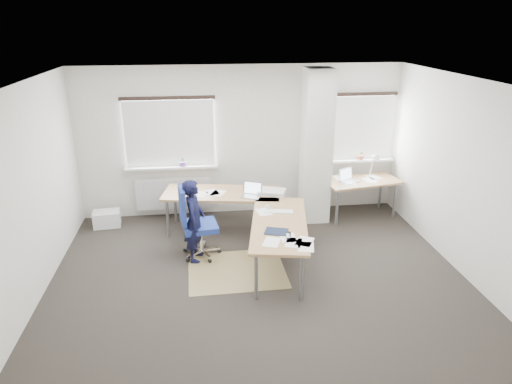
{
  "coord_description": "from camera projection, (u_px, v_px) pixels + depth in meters",
  "views": [
    {
      "loc": [
        -0.77,
        -5.77,
        3.54
      ],
      "look_at": [
        0.08,
        0.9,
        0.99
      ],
      "focal_mm": 32.0,
      "sensor_mm": 36.0,
      "label": 1
    }
  ],
  "objects": [
    {
      "name": "person",
      "position": [
        194.0,
        221.0,
        6.96
      ],
      "size": [
        0.38,
        0.52,
        1.32
      ],
      "primitive_type": "imported",
      "rotation": [
        0.0,
        0.0,
        1.42
      ],
      "color": "black",
      "rests_on": "ground"
    },
    {
      "name": "desk_side",
      "position": [
        361.0,
        182.0,
        8.52
      ],
      "size": [
        1.5,
        0.93,
        1.22
      ],
      "rotation": [
        0.0,
        0.0,
        0.17
      ],
      "color": "olive",
      "rests_on": "ground"
    },
    {
      "name": "white_crate",
      "position": [
        107.0,
        219.0,
        8.29
      ],
      "size": [
        0.5,
        0.38,
        0.28
      ],
      "primitive_type": "cube",
      "rotation": [
        0.0,
        0.0,
        0.11
      ],
      "color": "white",
      "rests_on": "ground"
    },
    {
      "name": "ground",
      "position": [
        258.0,
        277.0,
        6.7
      ],
      "size": [
        6.0,
        6.0,
        0.0
      ],
      "primitive_type": "plane",
      "color": "black",
      "rests_on": "ground"
    },
    {
      "name": "task_chair",
      "position": [
        198.0,
        237.0,
        7.17
      ],
      "size": [
        0.64,
        0.63,
        1.17
      ],
      "rotation": [
        0.0,
        0.0,
        0.14
      ],
      "color": "navy",
      "rests_on": "ground"
    },
    {
      "name": "floor_mat",
      "position": [
        237.0,
        270.0,
        6.85
      ],
      "size": [
        1.46,
        1.24,
        0.01
      ],
      "primitive_type": "cube",
      "rotation": [
        0.0,
        0.0,
        0.02
      ],
      "color": "#907E4E",
      "rests_on": "ground"
    },
    {
      "name": "desk_main",
      "position": [
        251.0,
        208.0,
        7.33
      ],
      "size": [
        2.4,
        2.98,
        0.96
      ],
      "rotation": [
        0.0,
        0.0,
        -0.17
      ],
      "color": "olive",
      "rests_on": "ground"
    },
    {
      "name": "room_shell",
      "position": [
        267.0,
        153.0,
        6.52
      ],
      "size": [
        6.04,
        5.04,
        2.82
      ],
      "color": "beige",
      "rests_on": "ground"
    }
  ]
}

